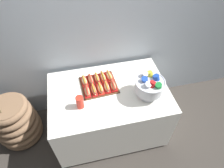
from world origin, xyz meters
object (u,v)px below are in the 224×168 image
Objects in this scene: hot_dog_2 at (100,88)px; hot_dog_3 at (107,87)px; hot_dog_7 at (97,78)px; hot_dog_9 at (109,76)px; hot_dog_6 at (91,80)px; hot_dog_4 at (113,86)px; punch_bowl at (149,85)px; cup_stack at (80,102)px; floor_vase at (16,121)px; hot_dog_5 at (84,81)px; hot_dog_1 at (94,90)px; hot_dog_0 at (87,91)px; hot_dog_8 at (103,77)px; buffet_table at (109,110)px; serving_tray at (99,85)px.

hot_dog_2 is 1.04× the size of hot_dog_3.
hot_dog_9 is at bearing 3.34° from hot_dog_7.
hot_dog_4 is at bearing -32.91° from hot_dog_6.
punch_bowl reaches higher than cup_stack.
floor_vase is 1.71m from punch_bowl.
hot_dog_5 is at bearing 147.09° from hot_dog_3.
hot_dog_6 is (-0.01, 0.16, -0.00)m from hot_dog_1.
hot_dog_0 is 0.34m from hot_dog_9.
hot_dog_2 is 0.18m from hot_dog_6.
hot_dog_4 is (0.22, 0.01, -0.00)m from hot_dog_1.
hot_dog_1 reaches higher than hot_dog_8.
hot_dog_4 is at bearing 3.34° from hot_dog_0.
hot_dog_6 is 0.37m from cup_stack.
cup_stack is (-0.17, -0.17, 0.04)m from hot_dog_1.
floor_vase is 6.37× the size of hot_dog_2.
hot_dog_2 is 0.15m from hot_dog_4.
hot_dog_8 is at bearing 39.59° from hot_dog_0.
hot_dog_4 is 0.89× the size of hot_dog_9.
buffet_table is 0.40m from hot_dog_4.
hot_dog_2 is at bearing -6.13° from floor_vase.
punch_bowl reaches higher than buffet_table.
hot_dog_1 is 0.28m from hot_dog_9.
serving_tray is at bearing -147.85° from hot_dog_9.
hot_dog_1 is 0.22m from hot_dog_8.
hot_dog_9 is 0.51m from punch_bowl.
hot_dog_7 reaches higher than hot_dog_8.
punch_bowl reaches higher than hot_dog_4.
hot_dog_2 is at bearing 160.58° from punch_bowl.
hot_dog_9 is at bearing 135.71° from punch_bowl.
hot_dog_8 is at bearing 96.73° from buffet_table.
hot_dog_5 is 0.99× the size of hot_dog_7.
hot_dog_0 is 0.18m from hot_dog_6.
serving_tray is 0.12m from hot_dog_6.
hot_dog_2 and hot_dog_4 have the same top height.
serving_tray is at bearing 93.34° from hot_dog_2.
hot_dog_1 is at bearing -86.66° from hot_dog_6.
hot_dog_6 is (-0.23, 0.15, -0.00)m from hot_dog_4.
cup_stack reaches higher than hot_dog_5.
hot_dog_9 is at bearing 51.07° from hot_dog_2.
floor_vase reaches higher than hot_dog_6.
punch_bowl is 2.19× the size of cup_stack.
hot_dog_9 is (1.22, 0.06, 0.48)m from floor_vase.
hot_dog_1 is 0.08m from hot_dog_2.
floor_vase is 1.11m from hot_dog_6.
hot_dog_2 is (0.07, 0.00, -0.00)m from hot_dog_1.
floor_vase is 6.64× the size of hot_dog_3.
hot_dog_1 is at bearing 3.34° from hot_dog_0.
cup_stack is (-0.24, -0.17, 0.04)m from hot_dog_2.
serving_tray is 2.46× the size of hot_dog_2.
hot_dog_5 is 0.49× the size of punch_bowl.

